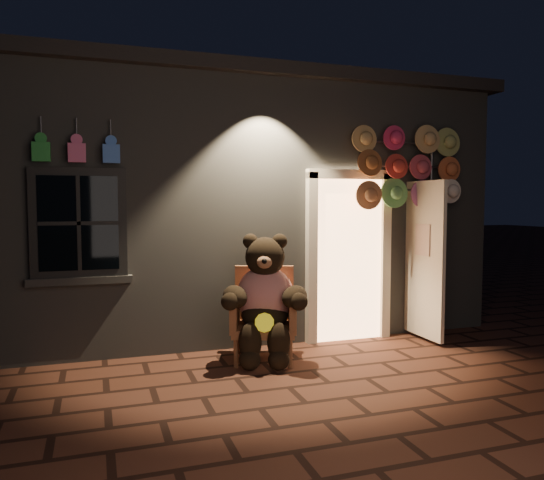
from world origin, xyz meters
name	(u,v)px	position (x,y,z in m)	size (l,w,h in m)	color
ground	(289,387)	(0.00, 0.00, 0.00)	(60.00, 60.00, 0.00)	#4C291D
shop_building	(205,205)	(0.00, 3.99, 1.74)	(7.30, 5.95, 3.51)	slate
wicker_armchair	(264,313)	(0.06, 0.99, 0.52)	(0.87, 0.83, 1.04)	brown
teddy_bear	(265,299)	(0.03, 0.86, 0.71)	(0.98, 0.91, 1.42)	red
hat_rack	(410,168)	(2.13, 1.28, 2.22)	(1.57, 0.22, 2.77)	#59595E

